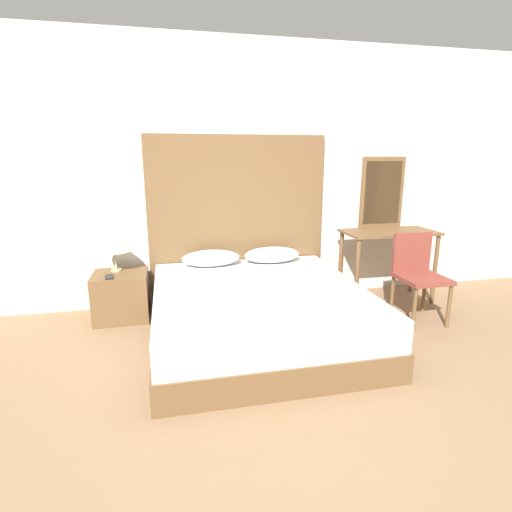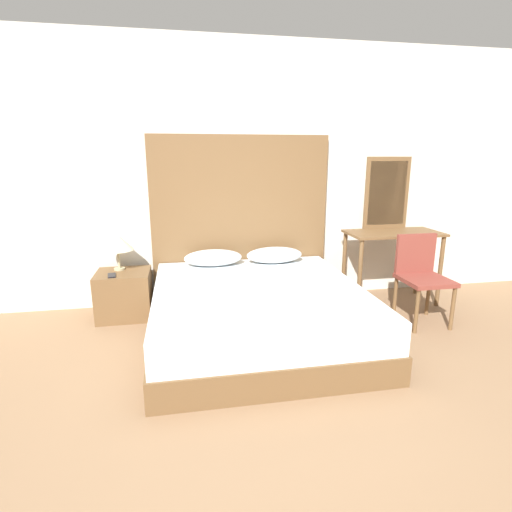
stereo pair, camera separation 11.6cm
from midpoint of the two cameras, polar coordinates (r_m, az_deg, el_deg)
name	(u,v)px [view 1 (the left image)]	position (r m, az deg, el deg)	size (l,w,h in m)	color
ground_plane	(292,427)	(2.57, 3.73, -23.22)	(16.00, 16.00, 0.00)	#8C6B4C
wall_back	(229,176)	(4.27, -4.64, 11.29)	(10.00, 0.06, 2.70)	silver
bed	(258,313)	(3.50, -0.61, -8.15)	(1.78, 1.91, 0.47)	brown
headboard	(238,221)	(4.26, -3.39, 4.99)	(1.87, 0.05, 1.77)	brown
pillow_left	(211,258)	(4.07, -7.27, -0.31)	(0.59, 0.29, 0.16)	silver
pillow_right	(272,255)	(4.17, 1.51, 0.17)	(0.59, 0.29, 0.16)	silver
phone_on_bed	(215,285)	(3.47, -6.85, -4.15)	(0.16, 0.14, 0.01)	#B7B7BC
nightstand	(122,296)	(4.14, -19.42, -5.41)	(0.51, 0.45, 0.46)	brown
table_lamp	(114,243)	(4.10, -20.39, 1.69)	(0.31, 0.31, 0.36)	tan
phone_on_nightstand	(109,277)	(3.98, -21.05, -2.80)	(0.09, 0.16, 0.01)	black
vanity_desk	(389,244)	(4.49, 17.71, 1.64)	(0.98, 0.48, 0.78)	brown
vanity_mirror	(382,193)	(4.60, 16.87, 8.63)	(0.50, 0.03, 0.77)	brown
chair	(417,271)	(4.12, 21.33, -2.00)	(0.42, 0.43, 0.83)	brown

